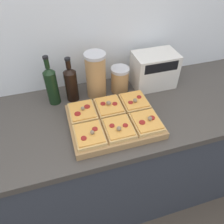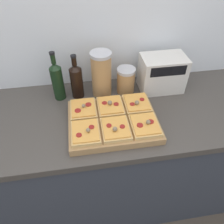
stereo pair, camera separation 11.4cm
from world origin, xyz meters
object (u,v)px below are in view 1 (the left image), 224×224
Objects in this scene: grain_jar_short at (120,80)px; olive_oil_bottle at (52,85)px; cutting_board at (114,121)px; toaster_oven at (154,70)px; wine_bottle at (71,83)px; grain_jar_tall at (96,75)px.

olive_oil_bottle is at bearing 180.00° from grain_jar_short.
cutting_board is 1.60× the size of toaster_oven.
grain_jar_short is (0.12, 0.28, 0.06)m from cutting_board.
olive_oil_bottle is 0.11m from wine_bottle.
grain_jar_short is (0.29, -0.00, -0.03)m from wine_bottle.
cutting_board is 1.69× the size of wine_bottle.
wine_bottle is at bearing 180.00° from grain_jar_tall.
toaster_oven reaches higher than grain_jar_short.
wine_bottle is at bearing 180.00° from grain_jar_short.
wine_bottle is at bearing 0.00° from olive_oil_bottle.
toaster_oven is (0.52, -0.00, -0.00)m from wine_bottle.
olive_oil_bottle is 1.08× the size of grain_jar_tall.
wine_bottle is 1.70× the size of grain_jar_short.
cutting_board is at bearing -114.17° from grain_jar_short.
toaster_oven is at bearing -0.08° from olive_oil_bottle.
cutting_board is at bearing -58.26° from wine_bottle.
toaster_oven is at bearing -0.09° from wine_bottle.
olive_oil_bottle reaches higher than toaster_oven.
grain_jar_tall is (0.26, 0.00, 0.02)m from olive_oil_bottle.
toaster_oven is at bearing -0.13° from grain_jar_tall.
olive_oil_bottle is 1.87× the size of grain_jar_short.
olive_oil_bottle is 0.40m from grain_jar_short.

